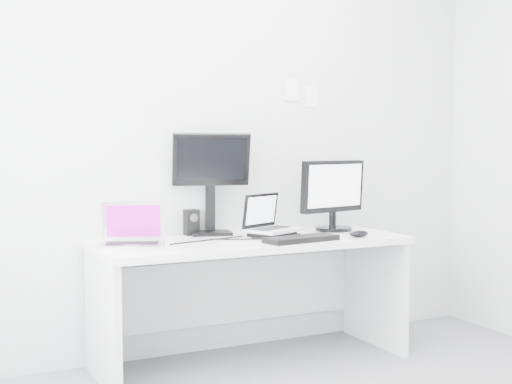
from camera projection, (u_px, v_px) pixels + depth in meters
back_wall at (227, 132)px, 4.29m from camera, size 3.60×0.00×3.60m
desk at (251, 301)px, 4.04m from camera, size 1.80×0.70×0.73m
macbook at (132, 224)px, 3.66m from camera, size 0.40×0.36×0.25m
speaker at (192, 222)px, 4.16m from camera, size 0.09×0.09×0.15m
dell_laptop at (274, 214)px, 4.13m from camera, size 0.38×0.35×0.26m
rear_monitor at (211, 183)px, 4.16m from camera, size 0.49×0.27×0.62m
samsung_monitor at (334, 194)px, 4.37m from camera, size 0.54×0.33×0.46m
keyboard at (301, 239)px, 3.90m from camera, size 0.45×0.21×0.03m
mouse at (359, 234)px, 4.08m from camera, size 0.12×0.08×0.04m
wall_note_0 at (291, 90)px, 4.46m from camera, size 0.10×0.00×0.14m
wall_note_1 at (311, 97)px, 4.53m from camera, size 0.09×0.00×0.13m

